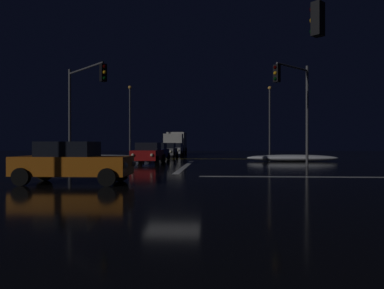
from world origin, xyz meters
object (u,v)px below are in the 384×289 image
box_truck (176,142)px  streetlamp_right_far (270,115)px  traffic_signal_ne (295,96)px  sedan_gray (167,150)px  sedan_blue (156,152)px  streetlamp_left_far (130,115)px  sedan_silver (175,149)px  sedan_red (148,153)px  sedan_orange_crossing (72,162)px  traffic_signal_nw (82,96)px

box_truck → streetlamp_right_far: 13.67m
traffic_signal_ne → box_truck: bearing=111.0°
sedan_gray → sedan_blue: bearing=-91.1°
sedan_blue → sedan_gray: 6.47m
sedan_blue → box_truck: 19.20m
box_truck → traffic_signal_ne: (10.52, -27.39, 2.82)m
streetlamp_left_far → sedan_gray: bearing=-52.8°
sedan_silver → streetlamp_right_far: (11.68, 1.43, 4.19)m
traffic_signal_ne → sedan_silver: bearing=115.7°
sedan_gray → sedan_red: bearing=-89.5°
sedan_orange_crossing → sedan_gray: bearing=89.2°
traffic_signal_ne → streetlamp_left_far: streetlamp_left_far is taller
sedan_red → traffic_signal_nw: size_ratio=0.65×
sedan_gray → sedan_orange_crossing: bearing=-90.8°
traffic_signal_ne → sedan_gray: bearing=124.6°
sedan_orange_crossing → traffic_signal_ne: 15.19m
sedan_gray → traffic_signal_nw: 15.98m
traffic_signal_ne → traffic_signal_nw: bearing=-178.2°
sedan_red → sedan_orange_crossing: bearing=-91.9°
sedan_gray → streetlamp_right_far: streetlamp_right_far is taller
sedan_blue → traffic_signal_ne: (10.27, -8.21, 3.73)m
streetlamp_left_far → sedan_orange_crossing: bearing=-80.7°
sedan_red → sedan_silver: 17.78m
sedan_gray → traffic_signal_nw: bearing=-103.3°
sedan_red → sedan_orange_crossing: (-0.45, -13.33, 0.00)m
sedan_silver → streetlamp_right_far: bearing=7.0°
sedan_orange_crossing → traffic_signal_ne: (10.49, 10.34, 3.73)m
streetlamp_right_far → traffic_signal_nw: bearing=-124.3°
sedan_blue → sedan_silver: 12.55m
sedan_orange_crossing → sedan_silver: bearing=89.1°
sedan_gray → streetlamp_left_far: streetlamp_left_far is taller
sedan_red → sedan_blue: size_ratio=1.00×
box_truck → sedan_orange_crossing: (0.03, -37.73, -0.91)m
box_truck → traffic_signal_ne: size_ratio=1.24×
box_truck → sedan_orange_crossing: bearing=-90.0°
sedan_orange_crossing → box_truck: bearing=90.0°
traffic_signal_ne → traffic_signal_nw: 13.73m
traffic_signal_nw → streetlamp_left_far: (-2.12, 22.62, 0.51)m
sedan_gray → traffic_signal_nw: size_ratio=0.65×
sedan_blue → box_truck: box_truck is taller
sedan_blue → streetlamp_left_far: streetlamp_left_far is taller
sedan_red → streetlamp_left_far: (-5.80, 19.20, 4.31)m
sedan_blue → streetlamp_left_far: bearing=111.7°
sedan_silver → traffic_signal_nw: (-3.72, -21.19, 3.80)m
streetlamp_left_far → sedan_red: bearing=-73.2°
streetlamp_right_far → streetlamp_left_far: bearing=180.0°
sedan_silver → sedan_red: bearing=-90.1°
sedan_blue → sedan_orange_crossing: size_ratio=1.00×
sedan_silver → traffic_signal_nw: 21.85m
sedan_red → streetlamp_left_far: 20.52m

